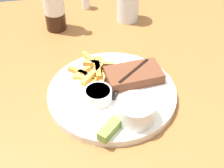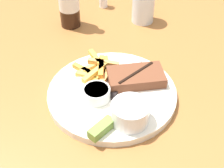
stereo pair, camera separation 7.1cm
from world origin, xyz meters
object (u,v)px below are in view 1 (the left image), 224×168
at_px(drinking_glass, 128,3).
at_px(coleslaw_cup, 136,110).
at_px(steak_portion, 134,75).
at_px(dinner_plate, 112,93).
at_px(knife_utensil, 121,81).
at_px(fork_utensil, 82,80).
at_px(beer_bottle, 53,3).
at_px(dipping_sauce_cup, 98,94).
at_px(pickle_spear, 110,129).

bearing_deg(drinking_glass, coleslaw_cup, -99.34).
bearing_deg(steak_portion, dinner_plate, -150.81).
bearing_deg(knife_utensil, drinking_glass, 14.56).
bearing_deg(coleslaw_cup, fork_utensil, 125.46).
relative_size(dinner_plate, drinking_glass, 2.65).
height_order(coleslaw_cup, beer_bottle, beer_bottle).
height_order(steak_portion, dipping_sauce_cup, same).
xyz_separation_m(steak_portion, knife_utensil, (-0.03, -0.00, -0.01)).
bearing_deg(dipping_sauce_cup, steak_portion, 31.31).
bearing_deg(knife_utensil, coleslaw_cup, -146.85).
xyz_separation_m(steak_portion, beer_bottle, (-0.18, 0.29, 0.06)).
xyz_separation_m(dinner_plate, coleslaw_cup, (0.03, -0.09, 0.03)).
xyz_separation_m(dinner_plate, pickle_spear, (-0.02, -0.12, 0.02)).
bearing_deg(pickle_spear, beer_bottle, 101.93).
distance_m(coleslaw_cup, fork_utensil, 0.17).
distance_m(dipping_sauce_cup, knife_utensil, 0.08).
bearing_deg(coleslaw_cup, pickle_spear, -154.35).
bearing_deg(steak_portion, knife_utensil, -172.59).
bearing_deg(dinner_plate, coleslaw_cup, -69.81).
bearing_deg(knife_utensil, beer_bottle, 54.87).
xyz_separation_m(dipping_sauce_cup, fork_utensil, (-0.03, 0.07, -0.01)).
distance_m(dinner_plate, beer_bottle, 0.35).
xyz_separation_m(dipping_sauce_cup, knife_utensil, (0.06, 0.05, -0.01)).
height_order(coleslaw_cup, knife_utensil, coleslaw_cup).
bearing_deg(fork_utensil, knife_utensil, 24.24).
distance_m(dinner_plate, steak_portion, 0.07).
distance_m(knife_utensil, drinking_glass, 0.33).
relative_size(steak_portion, pickle_spear, 2.38).
distance_m(dinner_plate, knife_utensil, 0.04).
relative_size(knife_utensil, beer_bottle, 0.63).
relative_size(dipping_sauce_cup, knife_utensil, 0.40).
bearing_deg(dipping_sauce_cup, knife_utensil, 40.76).
xyz_separation_m(coleslaw_cup, pickle_spear, (-0.06, -0.03, -0.02)).
height_order(steak_portion, coleslaw_cup, coleslaw_cup).
bearing_deg(dipping_sauce_cup, drinking_glass, 68.97).
relative_size(knife_utensil, drinking_glass, 1.36).
relative_size(dipping_sauce_cup, fork_utensil, 0.53).
xyz_separation_m(pickle_spear, fork_utensil, (-0.04, 0.17, -0.01)).
bearing_deg(coleslaw_cup, steak_portion, 79.55).
distance_m(dipping_sauce_cup, fork_utensil, 0.08).
xyz_separation_m(pickle_spear, beer_bottle, (-0.09, 0.45, 0.06)).
relative_size(coleslaw_cup, dipping_sauce_cup, 1.28).
distance_m(dipping_sauce_cup, drinking_glass, 0.39).
relative_size(coleslaw_cup, pickle_spear, 1.34).
xyz_separation_m(coleslaw_cup, drinking_glass, (0.07, 0.44, 0.01)).
bearing_deg(knife_utensil, fork_utensil, 108.14).
xyz_separation_m(beer_bottle, drinking_glass, (0.22, 0.02, -0.03)).
xyz_separation_m(steak_portion, pickle_spear, (-0.08, -0.15, -0.00)).
bearing_deg(coleslaw_cup, dipping_sauce_cup, 135.09).
relative_size(steak_portion, fork_utensil, 1.20).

